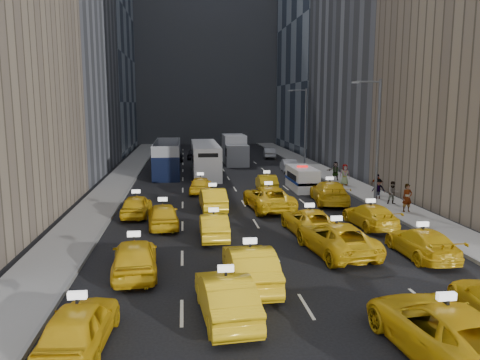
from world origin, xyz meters
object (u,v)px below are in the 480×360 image
(nypd_van, at_px, (302,179))
(double_decker, at_px, (168,158))
(city_bus, at_px, (205,159))
(box_truck, at_px, (235,150))
(taxi_1, at_px, (226,296))
(taxi_0, at_px, (79,326))
(taxi_2, at_px, (444,330))
(pedestrian_0, at_px, (407,198))

(nypd_van, relative_size, double_decker, 0.42)
(city_bus, relative_size, box_truck, 1.60)
(city_bus, bearing_deg, double_decker, 171.07)
(taxi_1, height_order, nypd_van, nypd_van)
(taxi_0, height_order, nypd_van, nypd_van)
(city_bus, bearing_deg, taxi_2, -79.20)
(double_decker, bearing_deg, city_bus, -14.56)
(taxi_0, height_order, city_bus, city_bus)
(double_decker, bearing_deg, taxi_2, -79.25)
(taxi_2, height_order, nypd_van, nypd_van)
(double_decker, bearing_deg, taxi_1, -87.82)
(pedestrian_0, bearing_deg, city_bus, 119.78)
(taxi_1, xyz_separation_m, double_decker, (-3.09, 34.36, 0.89))
(taxi_1, relative_size, taxi_2, 0.81)
(taxi_2, height_order, city_bus, city_bus)
(taxi_1, bearing_deg, box_truck, -101.84)
(nypd_van, bearing_deg, double_decker, 136.69)
(taxi_0, height_order, double_decker, double_decker)
(nypd_van, relative_size, pedestrian_0, 2.59)
(nypd_van, xyz_separation_m, double_decker, (-11.76, 10.82, 0.72))
(nypd_van, distance_m, double_decker, 16.00)
(pedestrian_0, bearing_deg, taxi_1, -136.80)
(taxi_1, height_order, double_decker, double_decker)
(taxi_1, height_order, pedestrian_0, pedestrian_0)
(taxi_2, bearing_deg, city_bus, -86.90)
(city_bus, bearing_deg, pedestrian_0, -54.63)
(nypd_van, relative_size, box_truck, 0.62)
(taxi_2, bearing_deg, taxi_0, -13.92)
(taxi_0, bearing_deg, pedestrian_0, -134.94)
(taxi_2, xyz_separation_m, city_bus, (-5.24, 36.76, 0.80))
(box_truck, relative_size, pedestrian_0, 4.18)
(double_decker, bearing_deg, pedestrian_0, -54.01)
(box_truck, bearing_deg, double_decker, -130.42)
(taxi_0, distance_m, city_bus, 35.52)
(taxi_2, xyz_separation_m, double_decker, (-9.16, 37.56, 0.86))
(taxi_1, distance_m, double_decker, 34.51)
(city_bus, bearing_deg, box_truck, 67.08)
(double_decker, height_order, pedestrian_0, double_decker)
(city_bus, bearing_deg, nypd_van, -49.27)
(taxi_0, distance_m, taxi_2, 10.75)
(taxi_2, bearing_deg, taxi_1, -32.81)
(nypd_van, height_order, pedestrian_0, nypd_van)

